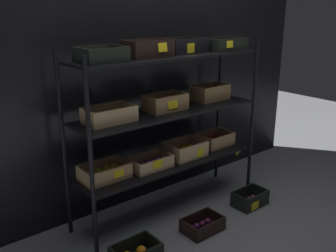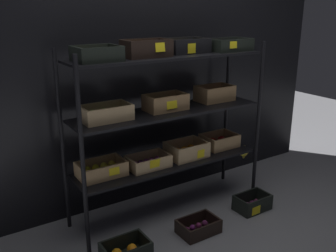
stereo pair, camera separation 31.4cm
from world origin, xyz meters
name	(u,v)px [view 2 (the right image)]	position (x,y,z in m)	size (l,w,h in m)	color
ground_plane	(168,209)	(0.00, 0.00, 0.00)	(10.00, 10.00, 0.00)	gray
storefront_wall	(143,67)	(0.00, 0.42, 1.22)	(4.06, 0.12, 2.45)	black
display_rack	(167,109)	(0.00, 0.01, 0.93)	(1.80, 0.46, 1.50)	black
crate_ground_plum	(198,228)	(0.01, -0.43, 0.04)	(0.32, 0.22, 0.11)	black
crate_ground_center_plum	(252,204)	(0.63, -0.41, 0.05)	(0.31, 0.20, 0.14)	black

